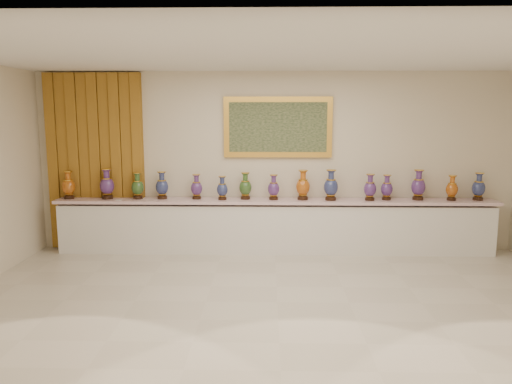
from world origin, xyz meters
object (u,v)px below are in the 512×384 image
Objects in this scene: vase_0 at (69,186)px; vase_2 at (138,187)px; vase_1 at (107,185)px; counter at (275,227)px.

vase_0 is 1.05× the size of vase_2.
counter is at bearing 0.24° from vase_1.
counter is 2.89m from vase_1.
vase_0 is at bearing -178.88° from vase_2.
vase_2 is at bearing 2.24° from vase_1.
vase_1 is 1.15× the size of vase_2.
vase_0 is 0.65m from vase_1.
vase_2 is (-2.30, 0.01, 0.66)m from counter.
vase_1 is at bearing 0.24° from vase_0.
counter is 16.47× the size of vase_2.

